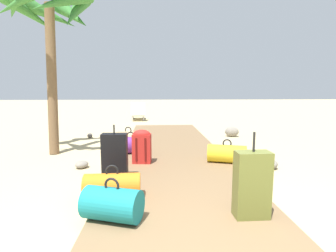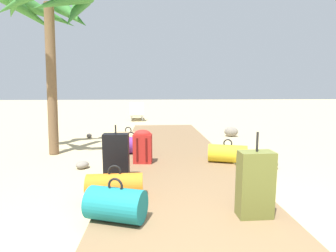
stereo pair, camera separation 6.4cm
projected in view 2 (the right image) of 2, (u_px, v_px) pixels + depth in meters
The scene contains 16 objects.
ground_plane at pixel (174, 163), 5.11m from camera, with size 60.00×60.00×0.00m, color tan.
boardwalk at pixel (171, 151), 5.89m from camera, with size 2.11×8.00×0.08m, color brown.
duffel_bag_yellow at pixel (227, 154), 4.82m from camera, with size 0.76×0.51×0.44m.
duffel_bag_orange at pixel (115, 186), 3.23m from camera, with size 0.69×0.33×0.42m.
duffel_bag_teal at pixel (116, 204), 2.68m from camera, with size 0.66×0.50×0.45m.
suitcase_olive at pixel (255, 184), 2.74m from camera, with size 0.36×0.21×0.91m.
backpack_red at pixel (143, 146), 4.77m from camera, with size 0.35×0.26×0.61m.
duffel_bag_purple at pixel (131, 145), 5.50m from camera, with size 0.62×0.42×0.46m.
suitcase_black at pixel (116, 157), 3.90m from camera, with size 0.37×0.19×0.82m.
duffel_bag_tan at pixel (128, 139), 6.06m from camera, with size 0.62×0.52×0.48m.
palm_tree_far_left at pixel (47, 15), 5.43m from camera, with size 2.18×2.14×3.56m.
lounge_chair at pixel (137, 113), 12.06m from camera, with size 0.69×1.54×0.82m.
rock_right_mid at pixel (269, 163), 4.74m from camera, with size 0.33×0.31×0.17m, color gray.
rock_right_near at pixel (231, 132), 7.89m from camera, with size 0.40×0.28×0.29m, color gray.
rock_left_mid at pixel (89, 136), 7.64m from camera, with size 0.20×0.14×0.14m, color #5B5651.
rock_left_near at pixel (82, 165), 4.73m from camera, with size 0.21×0.25×0.13m, color gray.
Camera 2 is at (-0.41, -1.74, 1.42)m, focal length 28.08 mm.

